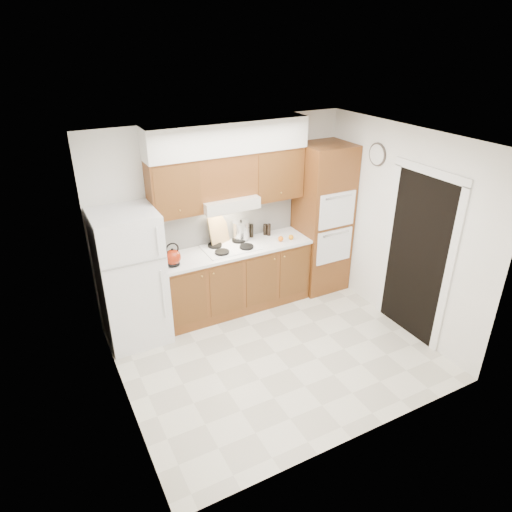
{
  "coord_description": "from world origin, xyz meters",
  "views": [
    {
      "loc": [
        -2.31,
        -3.9,
        3.58
      ],
      "look_at": [
        -0.04,
        0.45,
        1.15
      ],
      "focal_mm": 32.0,
      "sensor_mm": 36.0,
      "label": 1
    }
  ],
  "objects_px": {
    "oven_cabinet": "(322,219)",
    "kettle": "(173,257)",
    "fridge": "(131,278)",
    "stock_pot": "(241,230)"
  },
  "relations": [
    {
      "from": "oven_cabinet",
      "to": "kettle",
      "type": "relative_size",
      "value": 10.81
    },
    {
      "from": "oven_cabinet",
      "to": "kettle",
      "type": "bearing_deg",
      "value": -177.5
    },
    {
      "from": "fridge",
      "to": "kettle",
      "type": "distance_m",
      "value": 0.57
    },
    {
      "from": "kettle",
      "to": "oven_cabinet",
      "type": "bearing_deg",
      "value": 22.44
    },
    {
      "from": "fridge",
      "to": "oven_cabinet",
      "type": "relative_size",
      "value": 0.78
    },
    {
      "from": "stock_pot",
      "to": "fridge",
      "type": "bearing_deg",
      "value": -171.77
    },
    {
      "from": "fridge",
      "to": "kettle",
      "type": "bearing_deg",
      "value": -7.15
    },
    {
      "from": "oven_cabinet",
      "to": "kettle",
      "type": "xyz_separation_m",
      "value": [
        -2.32,
        -0.1,
        -0.05
      ]
    },
    {
      "from": "fridge",
      "to": "stock_pot",
      "type": "relative_size",
      "value": 7.2
    },
    {
      "from": "kettle",
      "to": "stock_pot",
      "type": "height_order",
      "value": "stock_pot"
    }
  ]
}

